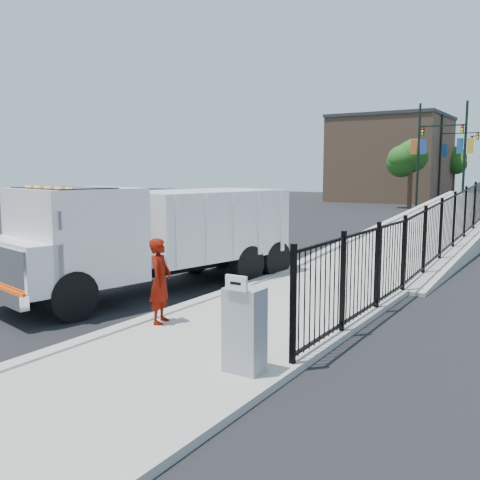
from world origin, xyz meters
The scene contains 16 objects.
ground centered at (0.00, 0.00, 0.00)m, with size 120.00×120.00×0.00m, color black.
sidewalk centered at (1.93, -2.00, 0.06)m, with size 3.55×12.00×0.12m, color #9E998E.
curb centered at (0.00, -2.00, 0.08)m, with size 0.30×12.00×0.16m, color #ADAAA3.
ramp centered at (2.12, 16.00, 0.00)m, with size 3.95×24.00×1.70m, color #9E998E.
iron_fence centered at (3.55, 12.00, 0.90)m, with size 0.10×28.00×1.80m, color black.
truck centered at (-1.96, 0.94, 1.53)m, with size 4.13×8.27×2.71m.
worker centered at (0.40, -1.40, 0.94)m, with size 0.60×0.39×1.65m, color #670C03.
utility_cabinet centered at (3.10, -2.66, 0.75)m, with size 0.55×0.40×1.25m, color gray.
arrow_sign centered at (3.10, -2.88, 1.48)m, with size 0.35×0.04×0.22m, color white.
debris centered at (2.92, -2.63, 0.16)m, with size 0.29×0.29×0.07m, color silver.
light_pole_0 centered at (-3.16, 32.64, 4.36)m, with size 3.78×0.22×8.00m.
light_pole_1 centered at (-0.51, 32.83, 4.36)m, with size 3.77×0.22×8.00m.
light_pole_2 centered at (-3.57, 42.10, 4.36)m, with size 3.77×0.22×8.00m.
tree_0 centered at (-4.36, 34.00, 3.95)m, with size 2.65×2.65×5.33m.
tree_2 centered at (-3.99, 48.95, 3.93)m, with size 2.42×2.42×5.21m.
building centered at (-9.00, 44.00, 4.00)m, with size 10.00×10.00×8.00m, color #8C664C.
Camera 1 is at (7.10, -9.07, 3.06)m, focal length 40.00 mm.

